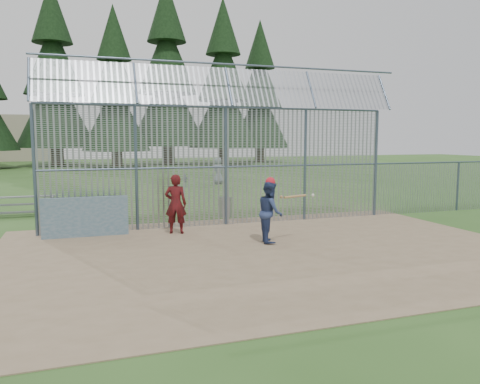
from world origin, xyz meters
name	(u,v)px	position (x,y,z in m)	size (l,w,h in m)	color
ground	(264,247)	(0.00, 0.00, 0.00)	(120.00, 120.00, 0.00)	#2D511E
dirt_infield	(271,251)	(0.00, -0.50, 0.01)	(14.00, 10.00, 0.02)	#756047
dugout_wall	(85,217)	(-4.60, 2.90, 0.62)	(2.50, 0.12, 1.20)	#38566B
batter	(270,212)	(0.37, 0.43, 0.89)	(0.85, 0.66, 1.74)	navy
onlooker	(176,204)	(-1.93, 2.52, 0.94)	(0.67, 0.44, 1.85)	maroon
bg_kid_standing	(218,171)	(3.81, 17.55, 0.87)	(0.85, 0.55, 1.73)	slate
bg_kid_seated	(185,181)	(1.34, 16.28, 0.40)	(0.47, 0.20, 0.81)	slate
batting_gear	(275,185)	(0.51, 0.40, 1.66)	(1.46, 0.46, 0.60)	red
trash_can	(225,207)	(0.45, 5.06, 0.38)	(0.56, 0.56, 0.82)	gray
bleacher	(13,206)	(-7.17, 7.77, 0.41)	(3.00, 0.95, 0.72)	slate
backstop_fence	(276,156)	(1.81, 3.43, 2.36)	(20.09, 0.81, 5.30)	#47566B
conifer_row	(140,66)	(1.93, 41.51, 10.83)	(38.48, 12.26, 20.20)	#332319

